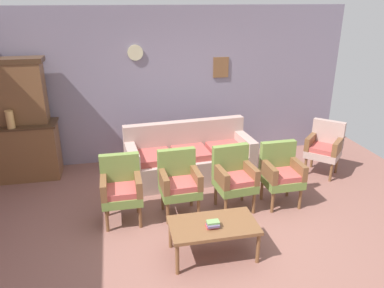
{
  "coord_description": "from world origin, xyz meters",
  "views": [
    {
      "loc": [
        -1.0,
        -3.86,
        2.81
      ],
      "look_at": [
        0.04,
        1.02,
        0.85
      ],
      "focal_mm": 34.99,
      "sensor_mm": 36.0,
      "label": 1
    }
  ],
  "objects_px": {
    "armchair_near_cabinet": "(121,187)",
    "floor_vase_by_wall": "(323,140)",
    "floral_couch": "(189,159)",
    "armchair_by_doorway": "(179,180)",
    "side_cabinet": "(24,151)",
    "armchair_row_middle": "(281,171)",
    "wingback_chair_by_fireplace": "(324,146)",
    "book_stack_on_table": "(213,224)",
    "armchair_near_couch_end": "(234,176)",
    "vase_on_cabinet": "(10,119)",
    "coffee_table": "(213,227)"
  },
  "relations": [
    {
      "from": "wingback_chair_by_fireplace",
      "to": "coffee_table",
      "type": "bearing_deg",
      "value": -144.01
    },
    {
      "from": "vase_on_cabinet",
      "to": "armchair_by_doorway",
      "type": "relative_size",
      "value": 0.31
    },
    {
      "from": "wingback_chair_by_fireplace",
      "to": "side_cabinet",
      "type": "bearing_deg",
      "value": 169.67
    },
    {
      "from": "armchair_row_middle",
      "to": "floor_vase_by_wall",
      "type": "relative_size",
      "value": 1.64
    },
    {
      "from": "wingback_chair_by_fireplace",
      "to": "coffee_table",
      "type": "height_order",
      "value": "wingback_chair_by_fireplace"
    },
    {
      "from": "armchair_near_couch_end",
      "to": "armchair_by_doorway",
      "type": "bearing_deg",
      "value": 178.89
    },
    {
      "from": "book_stack_on_table",
      "to": "floor_vase_by_wall",
      "type": "bearing_deg",
      "value": 41.96
    },
    {
      "from": "side_cabinet",
      "to": "wingback_chair_by_fireplace",
      "type": "relative_size",
      "value": 1.28
    },
    {
      "from": "armchair_row_middle",
      "to": "wingback_chair_by_fireplace",
      "type": "xyz_separation_m",
      "value": [
        1.13,
        0.77,
        0.0
      ]
    },
    {
      "from": "armchair_by_doorway",
      "to": "armchair_row_middle",
      "type": "xyz_separation_m",
      "value": [
        1.47,
        -0.02,
        0.0
      ]
    },
    {
      "from": "armchair_row_middle",
      "to": "side_cabinet",
      "type": "bearing_deg",
      "value": 156.19
    },
    {
      "from": "floral_couch",
      "to": "armchair_near_cabinet",
      "type": "distance_m",
      "value": 1.57
    },
    {
      "from": "floral_couch",
      "to": "armchair_by_doorway",
      "type": "distance_m",
      "value": 1.14
    },
    {
      "from": "armchair_row_middle",
      "to": "wingback_chair_by_fireplace",
      "type": "relative_size",
      "value": 1.0
    },
    {
      "from": "floral_couch",
      "to": "side_cabinet",
      "type": "bearing_deg",
      "value": 167.71
    },
    {
      "from": "floral_couch",
      "to": "armchair_near_cabinet",
      "type": "xyz_separation_m",
      "value": [
        -1.14,
        -1.08,
        0.17
      ]
    },
    {
      "from": "armchair_near_couch_end",
      "to": "armchair_row_middle",
      "type": "height_order",
      "value": "same"
    },
    {
      "from": "vase_on_cabinet",
      "to": "floral_couch",
      "type": "xyz_separation_m",
      "value": [
        2.73,
        -0.4,
        -0.74
      ]
    },
    {
      "from": "side_cabinet",
      "to": "floor_vase_by_wall",
      "type": "relative_size",
      "value": 2.1
    },
    {
      "from": "armchair_by_doorway",
      "to": "armchair_near_couch_end",
      "type": "distance_m",
      "value": 0.77
    },
    {
      "from": "floral_couch",
      "to": "armchair_near_couch_end",
      "type": "relative_size",
      "value": 2.34
    },
    {
      "from": "floral_couch",
      "to": "book_stack_on_table",
      "type": "bearing_deg",
      "value": -94.59
    },
    {
      "from": "floral_couch",
      "to": "wingback_chair_by_fireplace",
      "type": "height_order",
      "value": "same"
    },
    {
      "from": "armchair_by_doorway",
      "to": "armchair_near_couch_end",
      "type": "height_order",
      "value": "same"
    },
    {
      "from": "wingback_chair_by_fireplace",
      "to": "armchair_by_doorway",
      "type": "bearing_deg",
      "value": -164.01
    },
    {
      "from": "wingback_chair_by_fireplace",
      "to": "armchair_near_couch_end",
      "type": "bearing_deg",
      "value": -157.42
    },
    {
      "from": "book_stack_on_table",
      "to": "armchair_near_cabinet",
      "type": "bearing_deg",
      "value": 132.93
    },
    {
      "from": "coffee_table",
      "to": "wingback_chair_by_fireplace",
      "type": "bearing_deg",
      "value": 35.99
    },
    {
      "from": "side_cabinet",
      "to": "floor_vase_by_wall",
      "type": "xyz_separation_m",
      "value": [
        5.37,
        -0.1,
        -0.19
      ]
    },
    {
      "from": "armchair_near_couch_end",
      "to": "book_stack_on_table",
      "type": "bearing_deg",
      "value": -119.31
    },
    {
      "from": "armchair_near_couch_end",
      "to": "armchair_row_middle",
      "type": "xyz_separation_m",
      "value": [
        0.7,
        -0.01,
        0.0
      ]
    },
    {
      "from": "vase_on_cabinet",
      "to": "floor_vase_by_wall",
      "type": "xyz_separation_m",
      "value": [
        5.44,
        0.08,
        -0.79
      ]
    },
    {
      "from": "vase_on_cabinet",
      "to": "armchair_near_couch_end",
      "type": "bearing_deg",
      "value": -25.18
    },
    {
      "from": "armchair_near_couch_end",
      "to": "side_cabinet",
      "type": "bearing_deg",
      "value": 151.67
    },
    {
      "from": "wingback_chair_by_fireplace",
      "to": "book_stack_on_table",
      "type": "relative_size",
      "value": 6.11
    },
    {
      "from": "vase_on_cabinet",
      "to": "floral_couch",
      "type": "height_order",
      "value": "vase_on_cabinet"
    },
    {
      "from": "armchair_near_cabinet",
      "to": "coffee_table",
      "type": "xyz_separation_m",
      "value": [
        0.99,
        -0.97,
        -0.12
      ]
    },
    {
      "from": "floral_couch",
      "to": "armchair_by_doorway",
      "type": "height_order",
      "value": "same"
    },
    {
      "from": "armchair_near_cabinet",
      "to": "book_stack_on_table",
      "type": "bearing_deg",
      "value": -47.07
    },
    {
      "from": "side_cabinet",
      "to": "floor_vase_by_wall",
      "type": "bearing_deg",
      "value": -1.07
    },
    {
      "from": "side_cabinet",
      "to": "wingback_chair_by_fireplace",
      "type": "bearing_deg",
      "value": -10.33
    },
    {
      "from": "armchair_near_cabinet",
      "to": "wingback_chair_by_fireplace",
      "type": "distance_m",
      "value": 3.47
    },
    {
      "from": "armchair_near_couch_end",
      "to": "floor_vase_by_wall",
      "type": "xyz_separation_m",
      "value": [
        2.3,
        1.56,
        -0.22
      ]
    },
    {
      "from": "armchair_near_cabinet",
      "to": "armchair_near_couch_end",
      "type": "height_order",
      "value": "same"
    },
    {
      "from": "armchair_near_cabinet",
      "to": "floor_vase_by_wall",
      "type": "height_order",
      "value": "armchair_near_cabinet"
    },
    {
      "from": "armchair_near_cabinet",
      "to": "armchair_near_couch_end",
      "type": "distance_m",
      "value": 1.55
    },
    {
      "from": "armchair_by_doorway",
      "to": "side_cabinet",
      "type": "bearing_deg",
      "value": 144.46
    },
    {
      "from": "armchair_row_middle",
      "to": "vase_on_cabinet",
      "type": "bearing_deg",
      "value": 158.86
    },
    {
      "from": "armchair_row_middle",
      "to": "floor_vase_by_wall",
      "type": "bearing_deg",
      "value": 44.33
    },
    {
      "from": "armchair_near_cabinet",
      "to": "book_stack_on_table",
      "type": "relative_size",
      "value": 6.11
    }
  ]
}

